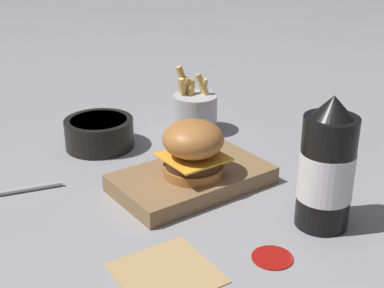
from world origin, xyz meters
TOP-DOWN VIEW (x-y plane):
  - ground_plane at (0.00, 0.00)m, footprint 6.00×6.00m
  - serving_board at (-0.06, 0.07)m, footprint 0.26×0.15m
  - burger at (-0.05, 0.08)m, footprint 0.10×0.10m
  - ketchup_bottle at (-0.15, 0.27)m, footprint 0.08×0.08m
  - fries_basket at (-0.21, -0.14)m, footprint 0.09×0.09m
  - side_bowl at (-0.01, -0.18)m, footprint 0.14×0.14m
  - ketchup_puddle at (-0.03, 0.30)m, footprint 0.06×0.06m
  - parchment_square at (0.11, 0.24)m, footprint 0.13×0.13m

SIDE VIEW (x-z plane):
  - ground_plane at x=0.00m, z-range 0.00..0.00m
  - parchment_square at x=0.11m, z-range 0.00..0.00m
  - ketchup_puddle at x=-0.03m, z-range 0.00..0.00m
  - serving_board at x=-0.06m, z-range 0.00..0.03m
  - side_bowl at x=-0.01m, z-range 0.00..0.06m
  - fries_basket at x=-0.21m, z-range -0.03..0.11m
  - burger at x=-0.05m, z-range 0.03..0.12m
  - ketchup_bottle at x=-0.15m, z-range -0.01..0.19m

